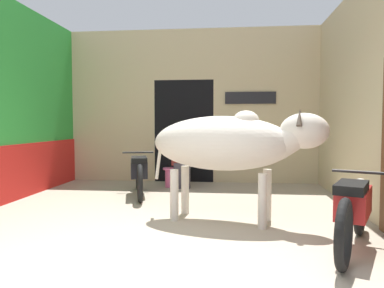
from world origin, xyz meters
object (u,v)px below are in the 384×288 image
at_px(cow, 230,143).
at_px(motorcycle_near, 353,209).
at_px(motorcycle_far, 139,172).
at_px(shopkeeper_seated, 183,158).
at_px(plastic_stool, 170,177).

height_order(cow, motorcycle_near, cow).
bearing_deg(motorcycle_far, shopkeeper_seated, 52.74).
relative_size(cow, plastic_stool, 5.95).
height_order(motorcycle_near, shopkeeper_seated, shopkeeper_seated).
height_order(motorcycle_far, plastic_stool, motorcycle_far).
height_order(motorcycle_near, plastic_stool, motorcycle_near).
relative_size(cow, motorcycle_near, 1.35).
distance_m(cow, plastic_stool, 2.88).
bearing_deg(cow, motorcycle_near, -38.70).
relative_size(motorcycle_far, plastic_stool, 4.60).
bearing_deg(motorcycle_near, shopkeeper_seated, 122.16).
xyz_separation_m(motorcycle_far, shopkeeper_seated, (0.67, 0.88, 0.17)).
height_order(cow, plastic_stool, cow).
bearing_deg(cow, shopkeeper_seated, 110.85).
bearing_deg(plastic_stool, motorcycle_near, -54.92).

